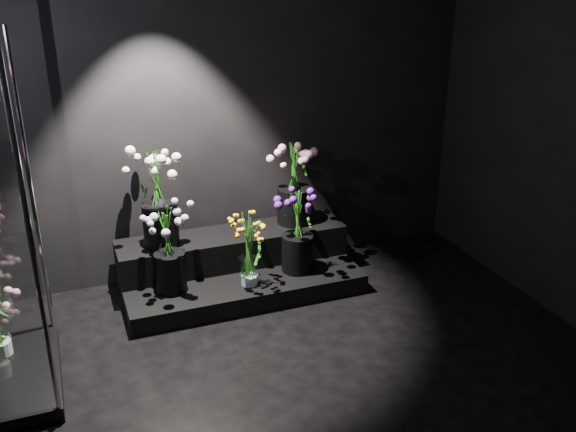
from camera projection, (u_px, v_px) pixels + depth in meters
floor at (326, 411)px, 3.70m from camera, size 4.00×4.00×0.00m
wall_back at (225, 100)px, 4.89m from camera, size 4.00×0.00×4.00m
display_riser at (237, 266)px, 5.04m from camera, size 1.80×0.80×0.40m
bouquet_orange_bells at (249, 250)px, 4.68m from camera, size 0.33×0.33×0.56m
bouquet_lilac at (168, 242)px, 4.56m from camera, size 0.40×0.40×0.65m
bouquet_purple at (298, 226)px, 4.86m from camera, size 0.43×0.43×0.67m
bouquet_cream_roses at (158, 192)px, 4.69m from camera, size 0.45×0.45×0.73m
bouquet_pink_roses at (294, 180)px, 5.11m from camera, size 0.40×0.40×0.67m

